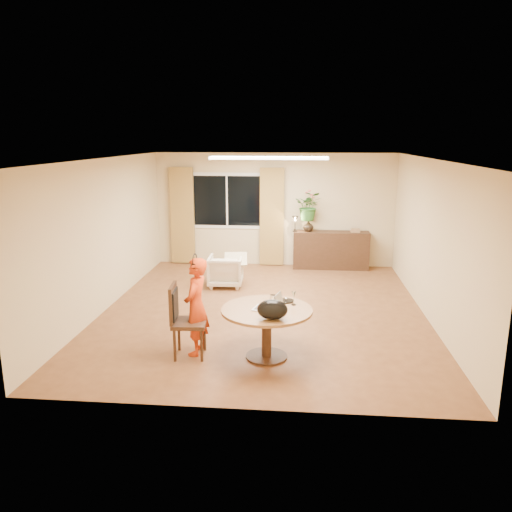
{
  "coord_description": "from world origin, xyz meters",
  "views": [
    {
      "loc": [
        0.62,
        -8.21,
        2.95
      ],
      "look_at": [
        -0.11,
        -0.2,
        1.02
      ],
      "focal_mm": 35.0,
      "sensor_mm": 36.0,
      "label": 1
    }
  ],
  "objects": [
    {
      "name": "window",
      "position": [
        -1.1,
        3.23,
        1.5
      ],
      "size": [
        1.7,
        0.03,
        1.3
      ],
      "color": "white",
      "rests_on": "wall_back"
    },
    {
      "name": "throw",
      "position": [
        -0.66,
        1.4,
        0.64
      ],
      "size": [
        0.51,
        0.6,
        0.03
      ],
      "primitive_type": null,
      "rotation": [
        0.0,
        0.0,
        0.12
      ],
      "color": "beige",
      "rests_on": "armchair"
    },
    {
      "name": "ceiling",
      "position": [
        0.0,
        0.0,
        2.6
      ],
      "size": [
        6.5,
        6.5,
        0.0
      ],
      "primitive_type": "plane",
      "rotation": [
        3.14,
        0.0,
        0.0
      ],
      "color": "white",
      "rests_on": "wall_back"
    },
    {
      "name": "pot_lid",
      "position": [
        0.44,
        -1.56,
        0.72
      ],
      "size": [
        0.25,
        0.25,
        0.04
      ],
      "primitive_type": null,
      "rotation": [
        0.0,
        0.0,
        -0.19
      ],
      "color": "white",
      "rests_on": "dining_table"
    },
    {
      "name": "curtain_right",
      "position": [
        -0.05,
        3.15,
        1.15
      ],
      "size": [
        0.55,
        0.08,
        2.25
      ],
      "primitive_type": "cube",
      "color": "olive",
      "rests_on": "wall_back"
    },
    {
      "name": "laptop",
      "position": [
        0.2,
        -1.92,
        0.83
      ],
      "size": [
        0.43,
        0.34,
        0.25
      ],
      "primitive_type": null,
      "rotation": [
        0.0,
        0.0,
        -0.26
      ],
      "color": "#B7B7BC",
      "rests_on": "dining_table"
    },
    {
      "name": "vase",
      "position": [
        0.79,
        3.01,
        0.98
      ],
      "size": [
        0.25,
        0.25,
        0.25
      ],
      "primitive_type": "imported",
      "rotation": [
        0.0,
        0.0,
        -0.07
      ],
      "color": "black",
      "rests_on": "sideboard"
    },
    {
      "name": "ceiling_panel",
      "position": [
        0.0,
        1.2,
        2.57
      ],
      "size": [
        2.2,
        0.35,
        0.05
      ],
      "primitive_type": "cube",
      "color": "white",
      "rests_on": "ceiling"
    },
    {
      "name": "bouquet",
      "position": [
        0.8,
        3.01,
        1.43
      ],
      "size": [
        0.65,
        0.59,
        0.66
      ],
      "primitive_type": "imported",
      "rotation": [
        0.0,
        0.0,
        -0.13
      ],
      "color": "#376A28",
      "rests_on": "vase"
    },
    {
      "name": "child",
      "position": [
        -0.79,
        -1.82,
        0.68
      ],
      "size": [
        0.53,
        0.38,
        1.36
      ],
      "primitive_type": "imported",
      "rotation": [
        0.0,
        0.0,
        -1.69
      ],
      "color": "#B80E15",
      "rests_on": "floor"
    },
    {
      "name": "dining_chair",
      "position": [
        -0.86,
        -1.93,
        0.51
      ],
      "size": [
        0.52,
        0.48,
        1.02
      ],
      "primitive_type": null,
      "rotation": [
        0.0,
        0.0,
        0.08
      ],
      "color": "#321F10",
      "rests_on": "floor"
    },
    {
      "name": "tumbler",
      "position": [
        0.26,
        -1.63,
        0.76
      ],
      "size": [
        0.1,
        0.1,
        0.11
      ],
      "primitive_type": null,
      "rotation": [
        0.0,
        0.0,
        0.34
      ],
      "color": "white",
      "rests_on": "dining_table"
    },
    {
      "name": "wall_left",
      "position": [
        -2.75,
        0.0,
        1.3
      ],
      "size": [
        0.0,
        6.5,
        6.5
      ],
      "primitive_type": "plane",
      "rotation": [
        1.57,
        0.0,
        1.57
      ],
      "color": "beige",
      "rests_on": "floor"
    },
    {
      "name": "wall_right",
      "position": [
        2.75,
        0.0,
        1.3
      ],
      "size": [
        0.0,
        6.5,
        6.5
      ],
      "primitive_type": "plane",
      "rotation": [
        1.57,
        0.0,
        -1.57
      ],
      "color": "beige",
      "rests_on": "floor"
    },
    {
      "name": "wall_back",
      "position": [
        0.0,
        3.25,
        1.3
      ],
      "size": [
        5.5,
        0.0,
        5.5
      ],
      "primitive_type": "plane",
      "rotation": [
        1.57,
        0.0,
        0.0
      ],
      "color": "beige",
      "rests_on": "floor"
    },
    {
      "name": "sideboard",
      "position": [
        1.32,
        3.01,
        0.43
      ],
      "size": [
        1.71,
        0.42,
        0.85
      ],
      "primitive_type": "cube",
      "color": "#321F10",
      "rests_on": "floor"
    },
    {
      "name": "curtain_left",
      "position": [
        -2.15,
        3.15,
        1.15
      ],
      "size": [
        0.55,
        0.08,
        2.25
      ],
      "primitive_type": "cube",
      "color": "olive",
      "rests_on": "wall_back"
    },
    {
      "name": "wine_glass",
      "position": [
        0.55,
        -1.69,
        0.8
      ],
      "size": [
        0.08,
        0.08,
        0.19
      ],
      "primitive_type": null,
      "rotation": [
        0.0,
        0.0,
        -0.12
      ],
      "color": "white",
      "rests_on": "dining_table"
    },
    {
      "name": "floor",
      "position": [
        0.0,
        0.0,
        0.0
      ],
      "size": [
        6.5,
        6.5,
        0.0
      ],
      "primitive_type": "plane",
      "color": "brown",
      "rests_on": "ground"
    },
    {
      "name": "desk_lamp",
      "position": [
        0.49,
        2.96,
        1.04
      ],
      "size": [
        0.18,
        0.18,
        0.37
      ],
      "primitive_type": null,
      "rotation": [
        0.0,
        0.0,
        0.23
      ],
      "color": "black",
      "rests_on": "sideboard"
    },
    {
      "name": "book_stack",
      "position": [
        1.85,
        3.01,
        0.9
      ],
      "size": [
        0.24,
        0.21,
        0.09
      ],
      "primitive_type": null,
      "rotation": [
        0.0,
        0.0,
        -0.27
      ],
      "color": "olive",
      "rests_on": "sideboard"
    },
    {
      "name": "dining_table",
      "position": [
        0.19,
        -1.89,
        0.55
      ],
      "size": [
        1.23,
        1.23,
        0.7
      ],
      "color": "brown",
      "rests_on": "floor"
    },
    {
      "name": "handbag",
      "position": [
        0.29,
        -2.28,
        0.83
      ],
      "size": [
        0.42,
        0.27,
        0.26
      ],
      "primitive_type": null,
      "rotation": [
        0.0,
        0.0,
        -0.12
      ],
      "color": "black",
      "rests_on": "dining_table"
    },
    {
      "name": "armchair",
      "position": [
        -0.87,
        1.4,
        0.31
      ],
      "size": [
        0.7,
        0.72,
        0.63
      ],
      "primitive_type": "imported",
      "rotation": [
        0.0,
        0.0,
        3.18
      ],
      "color": "beige",
      "rests_on": "floor"
    }
  ]
}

